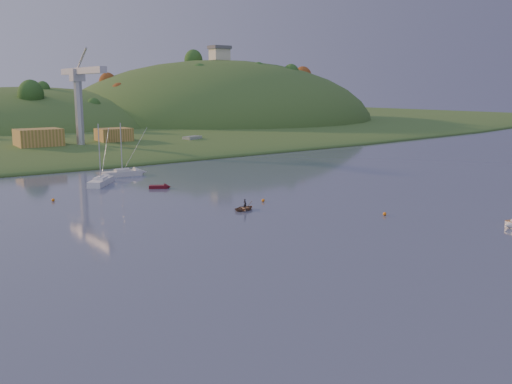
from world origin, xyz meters
TOP-DOWN VIEW (x-y plane):
  - ground at (0.00, 0.00)m, footprint 500.00×500.00m
  - shore_slope at (0.00, 165.00)m, footprint 640.00×150.00m
  - hill_center at (10.00, 210.00)m, footprint 140.00×120.00m
  - hill_right at (95.00, 195.00)m, footprint 150.00×130.00m
  - hilltop_house at (95.00, 195.00)m, footprint 9.00×7.00m
  - hillside_trees at (0.00, 185.00)m, footprint 280.00×50.00m
  - wharf at (5.00, 122.00)m, footprint 42.00×16.00m
  - shed_west at (-8.00, 123.00)m, footprint 11.00×8.00m
  - shed_east at (13.00, 124.00)m, footprint 9.00×7.00m
  - dock_crane at (2.00, 118.39)m, footprint 3.20×28.00m
  - sailboat_near at (-11.96, 71.01)m, footprint 7.11×7.76m
  - sailboat_far at (-4.42, 78.64)m, footprint 7.94×2.94m
  - canoe at (-3.31, 37.26)m, footprint 3.56×2.78m
  - paddler at (-3.31, 37.26)m, footprint 0.41×0.56m
  - red_tender at (-4.44, 61.05)m, footprint 3.98×3.11m
  - work_vessel at (35.00, 118.00)m, footprint 14.35×9.21m
  - buoy_0 at (10.38, 22.59)m, footprint 0.50×0.50m
  - buoy_1 at (2.57, 40.56)m, footprint 0.50×0.50m
  - buoy_3 at (-23.94, 60.65)m, footprint 0.50×0.50m

SIDE VIEW (x-z plane):
  - ground at x=0.00m, z-range 0.00..0.00m
  - shore_slope at x=0.00m, z-range -3.50..3.50m
  - hill_center at x=10.00m, z-range -18.00..18.00m
  - hill_right at x=95.00m, z-range -30.00..30.00m
  - hillside_trees at x=0.00m, z-range -16.00..16.00m
  - buoy_0 at x=10.38m, z-range 0.00..0.50m
  - buoy_1 at x=2.57m, z-range 0.00..0.50m
  - buoy_3 at x=-23.94m, z-range 0.00..0.50m
  - red_tender at x=-4.44m, z-range -0.38..0.93m
  - canoe at x=-3.31m, z-range 0.00..0.67m
  - sailboat_far at x=-4.42m, z-range -4.69..6.11m
  - paddler at x=-3.31m, z-range 0.00..1.43m
  - sailboat_near at x=-11.96m, z-range -4.90..6.36m
  - wharf at x=5.00m, z-range 0.00..2.40m
  - work_vessel at x=35.00m, z-range -0.50..2.98m
  - shed_east at x=13.00m, z-range 2.40..6.40m
  - shed_west at x=-8.00m, z-range 2.40..7.20m
  - dock_crane at x=2.00m, z-range 7.02..27.32m
  - hilltop_house at x=95.00m, z-range 30.18..36.63m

